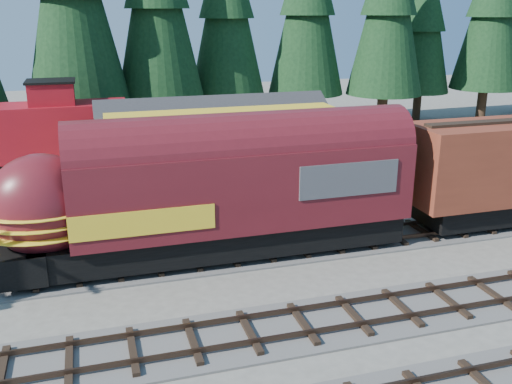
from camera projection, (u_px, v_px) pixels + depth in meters
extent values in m
plane|color=#6B665B|center=(298.00, 296.00, 20.39)|extent=(120.00, 120.00, 0.00)
cube|color=#4C4947|center=(468.00, 227.00, 26.74)|extent=(68.00, 3.20, 0.08)
cube|color=#38281E|center=(478.00, 228.00, 26.01)|extent=(68.00, 0.08, 0.16)
cube|color=#38281E|center=(459.00, 217.00, 27.33)|extent=(68.00, 0.08, 0.16)
cube|color=#4C4947|center=(36.00, 180.00, 34.08)|extent=(32.00, 3.20, 0.08)
cube|color=#38281E|center=(34.00, 180.00, 33.36)|extent=(32.00, 0.08, 0.16)
cube|color=#38281E|center=(36.00, 173.00, 34.67)|extent=(32.00, 0.08, 0.16)
cube|color=gold|center=(227.00, 173.00, 29.44)|extent=(12.00, 6.00, 3.40)
cube|color=gold|center=(227.00, 127.00, 28.70)|extent=(11.88, 3.30, 1.44)
cube|color=white|center=(107.00, 178.00, 26.73)|extent=(0.06, 2.40, 0.60)
cone|color=black|center=(226.00, 8.00, 44.08)|extent=(6.00, 6.00, 13.67)
cone|color=black|center=(308.00, 5.00, 45.18)|extent=(6.14, 6.14, 13.98)
cone|color=black|center=(389.00, 5.00, 44.87)|extent=(6.14, 6.14, 13.99)
cone|color=black|center=(424.00, 23.00, 49.67)|extent=(5.23, 5.23, 11.91)
cone|color=black|center=(493.00, 8.00, 48.67)|extent=(6.02, 6.02, 13.71)
cube|color=black|center=(225.00, 237.00, 23.28)|extent=(14.88, 2.66, 1.15)
cube|color=#5B141B|center=(244.00, 185.00, 22.85)|extent=(13.57, 3.13, 3.13)
ellipsoid|color=#5B141B|center=(43.00, 206.00, 20.82)|extent=(3.97, 3.07, 3.86)
cube|color=#38383A|center=(333.00, 169.00, 23.79)|extent=(4.18, 3.19, 1.36)
cube|color=black|center=(41.00, 166.00, 33.93)|extent=(9.43, 2.43, 1.05)
cube|color=maroon|center=(37.00, 132.00, 33.29)|extent=(10.48, 3.04, 3.14)
cube|color=maroon|center=(52.00, 93.00, 32.90)|extent=(2.51, 2.30, 1.26)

